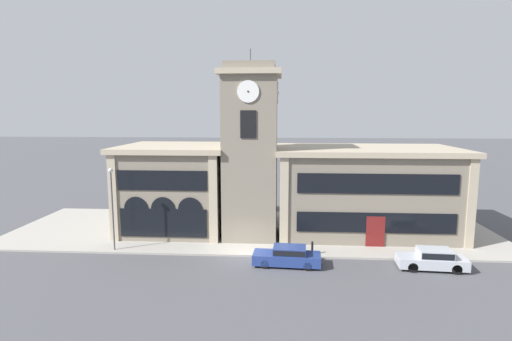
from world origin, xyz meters
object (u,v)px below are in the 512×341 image
street_lamp (112,198)px  bollard (312,248)px  parked_car_mid (433,259)px  parked_car_near (288,256)px

street_lamp → bollard: size_ratio=6.18×
parked_car_mid → street_lamp: 24.30m
bollard → parked_car_near: bearing=-133.7°
parked_car_near → parked_car_mid: 10.20m
bollard → parked_car_mid: bearing=-13.6°
street_lamp → bollard: (15.65, -0.13, -3.71)m
parked_car_near → bollard: (1.91, 2.00, -0.07)m
parked_car_near → parked_car_mid: bearing=-176.3°
parked_car_near → street_lamp: size_ratio=0.75×
street_lamp → parked_car_near: bearing=-8.8°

